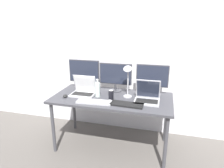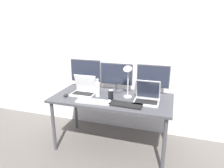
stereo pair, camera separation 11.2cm
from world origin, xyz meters
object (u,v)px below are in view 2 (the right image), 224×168
object	(u,v)px
work_desk	(112,102)
soda_can_near_keyboard	(111,95)
laptop_secondary	(147,97)
keyboard_aux	(126,105)
monitor_center	(116,76)
water_bottle	(98,88)
monitor_left	(86,73)
laptop_silver	(84,90)
mouse_by_laptop	(108,102)
desk_lamp	(127,74)
keyboard_main	(94,102)
mouse_by_keyboard	(66,95)
monitor_right	(153,79)

from	to	relation	value
work_desk	soda_can_near_keyboard	world-z (taller)	soda_can_near_keyboard
laptop_secondary	keyboard_aux	bearing A→B (deg)	-139.45
monitor_center	laptop_secondary	xyz separation A→B (m)	(0.48, -0.28, -0.16)
work_desk	water_bottle	bearing A→B (deg)	-170.54
monitor_left	soda_can_near_keyboard	size ratio (longest dim) A/B	3.67
water_bottle	soda_can_near_keyboard	distance (m)	0.21
laptop_silver	mouse_by_laptop	distance (m)	0.47
work_desk	desk_lamp	bearing A→B (deg)	4.88
monitor_left	keyboard_main	distance (m)	0.65
monitor_center	mouse_by_keyboard	xyz separation A→B (m)	(-0.58, -0.41, -0.20)
keyboard_main	laptop_silver	bearing A→B (deg)	129.93
mouse_by_laptop	desk_lamp	distance (m)	0.41
soda_can_near_keyboard	desk_lamp	distance (m)	0.34
monitor_center	monitor_right	distance (m)	0.51
laptop_silver	water_bottle	size ratio (longest dim) A/B	1.31
laptop_silver	keyboard_aux	xyz separation A→B (m)	(0.64, -0.22, -0.05)
laptop_silver	keyboard_main	bearing A→B (deg)	-46.13
mouse_by_keyboard	desk_lamp	size ratio (longest dim) A/B	0.21
monitor_right	mouse_by_laptop	size ratio (longest dim) A/B	3.97
monitor_center	water_bottle	world-z (taller)	monitor_center
monitor_left	laptop_silver	world-z (taller)	monitor_left
keyboard_main	desk_lamp	distance (m)	0.54
laptop_silver	desk_lamp	world-z (taller)	desk_lamp
monitor_left	laptop_secondary	xyz separation A→B (m)	(0.95, -0.29, -0.17)
work_desk	mouse_by_keyboard	xyz separation A→B (m)	(-0.60, -0.16, 0.08)
keyboard_main	mouse_by_laptop	world-z (taller)	mouse_by_laptop
monitor_right	soda_can_near_keyboard	xyz separation A→B (m)	(-0.48, -0.35, -0.16)
keyboard_aux	mouse_by_keyboard	distance (m)	0.83
monitor_center	mouse_by_laptop	world-z (taller)	monitor_center
mouse_by_keyboard	keyboard_aux	bearing A→B (deg)	-25.12
monitor_left	desk_lamp	distance (m)	0.74
keyboard_main	mouse_by_keyboard	world-z (taller)	mouse_by_keyboard
monitor_center	keyboard_main	bearing A→B (deg)	-106.37
work_desk	keyboard_main	distance (m)	0.30
monitor_center	keyboard_main	size ratio (longest dim) A/B	1.06
monitor_right	keyboard_aux	xyz separation A→B (m)	(-0.25, -0.48, -0.21)
work_desk	laptop_secondary	size ratio (longest dim) A/B	5.11
keyboard_aux	mouse_by_laptop	size ratio (longest dim) A/B	3.63
keyboard_main	keyboard_aux	size ratio (longest dim) A/B	1.09
desk_lamp	laptop_silver	bearing A→B (deg)	-178.88
monitor_left	mouse_by_keyboard	distance (m)	0.49
water_bottle	soda_can_near_keyboard	xyz separation A→B (m)	(0.20, -0.06, -0.05)
laptop_secondary	monitor_right	bearing A→B (deg)	83.84
monitor_center	mouse_by_keyboard	world-z (taller)	monitor_center
monitor_left	keyboard_main	xyz separation A→B (m)	(0.33, -0.51, -0.22)
keyboard_aux	keyboard_main	bearing A→B (deg)	-172.90
work_desk	mouse_by_laptop	xyz separation A→B (m)	(0.02, -0.20, 0.08)
monitor_left	water_bottle	distance (m)	0.45
keyboard_main	keyboard_aux	xyz separation A→B (m)	(0.40, 0.03, 0.00)
work_desk	mouse_by_keyboard	world-z (taller)	mouse_by_keyboard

